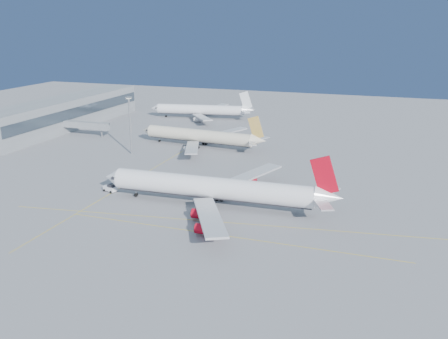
# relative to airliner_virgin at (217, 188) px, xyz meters

# --- Properties ---
(ground) EXTENTS (500.00, 500.00, 0.00)m
(ground) POSITION_rel_airliner_virgin_xyz_m (4.68, -5.23, -5.41)
(ground) COLOR slate
(ground) RESTS_ON ground
(terminal) EXTENTS (18.40, 110.00, 15.00)m
(terminal) POSITION_rel_airliner_virgin_xyz_m (-110.26, 79.77, 2.10)
(terminal) COLOR gray
(terminal) RESTS_ON ground
(jet_bridge) EXTENTS (23.60, 3.60, 6.90)m
(jet_bridge) POSITION_rel_airliner_virgin_xyz_m (-88.43, 66.77, -0.24)
(jet_bridge) COLOR gray
(jet_bridge) RESTS_ON ground
(taxiway_lines) EXTENTS (118.86, 140.00, 0.02)m
(taxiway_lines) POSITION_rel_airliner_virgin_xyz_m (-10.04, 1.11, -5.40)
(taxiway_lines) COLOR #DCBD0C
(taxiway_lines) RESTS_ON ground
(airliner_virgin) EXTENTS (72.65, 65.34, 17.94)m
(airliner_virgin) POSITION_rel_airliner_virgin_xyz_m (0.00, 0.00, 0.00)
(airliner_virgin) COLOR white
(airliner_virgin) RESTS_ON ground
(airliner_etihad) EXTENTS (59.36, 54.62, 15.49)m
(airliner_etihad) POSITION_rel_airliner_virgin_xyz_m (-30.62, 65.12, -0.70)
(airliner_etihad) COLOR beige
(airliner_etihad) RESTS_ON ground
(airliner_third) EXTENTS (58.49, 53.36, 15.73)m
(airliner_third) POSITION_rel_airliner_virgin_xyz_m (-54.43, 125.82, -0.65)
(airliner_third) COLOR white
(airliner_third) RESTS_ON ground
(pushback_tug) EXTENTS (5.02, 3.85, 2.56)m
(pushback_tug) POSITION_rel_airliner_virgin_xyz_m (-36.33, 0.97, -4.22)
(pushback_tug) COLOR white
(pushback_tug) RESTS_ON ground
(light_mast) EXTENTS (2.02, 2.02, 23.32)m
(light_mast) POSITION_rel_airliner_virgin_xyz_m (-53.33, 44.73, 8.36)
(light_mast) COLOR gray
(light_mast) RESTS_ON ground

